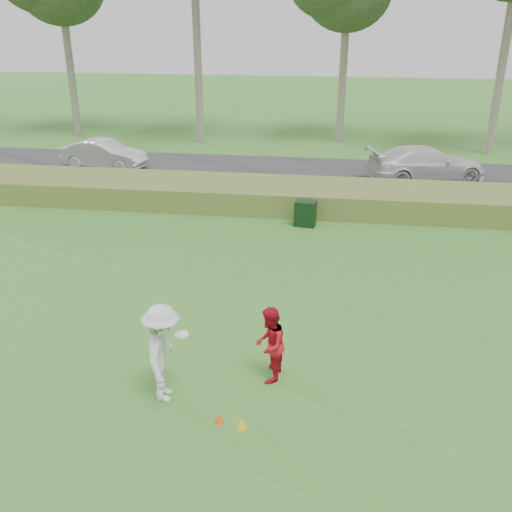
% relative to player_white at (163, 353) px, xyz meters
% --- Properties ---
extents(ground, '(120.00, 120.00, 0.00)m').
position_rel_player_white_xyz_m(ground, '(1.21, 0.36, -1.03)').
color(ground, '#307125').
rests_on(ground, ground).
extents(reed_strip, '(80.00, 3.00, 0.90)m').
position_rel_player_white_xyz_m(reed_strip, '(1.21, 12.36, -0.58)').
color(reed_strip, '#556B2B').
rests_on(reed_strip, ground).
extents(park_road, '(80.00, 6.00, 0.06)m').
position_rel_player_white_xyz_m(park_road, '(1.21, 17.36, -1.00)').
color(park_road, '#2D2D2D').
rests_on(park_road, ground).
extents(player_white, '(1.01, 1.42, 2.06)m').
position_rel_player_white_xyz_m(player_white, '(0.00, 0.00, 0.00)').
color(player_white, silver).
rests_on(player_white, ground).
extents(player_red, '(0.69, 0.85, 1.66)m').
position_rel_player_white_xyz_m(player_red, '(1.99, 0.92, -0.20)').
color(player_red, red).
rests_on(player_red, ground).
extents(cone_orange, '(0.18, 0.18, 0.20)m').
position_rel_player_white_xyz_m(cone_orange, '(1.22, -0.62, -0.93)').
color(cone_orange, '#FF500D').
rests_on(cone_orange, ground).
extents(cone_yellow, '(0.21, 0.21, 0.23)m').
position_rel_player_white_xyz_m(cone_yellow, '(1.67, -0.71, -0.91)').
color(cone_yellow, yellow).
rests_on(cone_yellow, ground).
extents(utility_cabinet, '(0.80, 0.57, 0.92)m').
position_rel_player_white_xyz_m(utility_cabinet, '(2.14, 10.30, -0.57)').
color(utility_cabinet, black).
rests_on(utility_cabinet, ground).
extents(car_mid, '(4.31, 2.10, 1.36)m').
position_rel_player_white_xyz_m(car_mid, '(-8.03, 16.84, -0.29)').
color(car_mid, silver).
rests_on(car_mid, park_road).
extents(car_right, '(5.66, 3.57, 1.53)m').
position_rel_player_white_xyz_m(car_right, '(7.13, 16.82, -0.21)').
color(car_right, silver).
rests_on(car_right, park_road).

